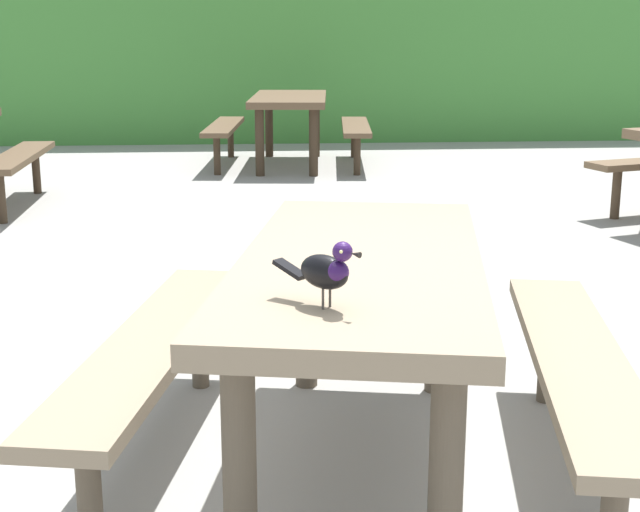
{
  "coord_description": "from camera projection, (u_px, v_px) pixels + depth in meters",
  "views": [
    {
      "loc": [
        -0.31,
        -2.79,
        1.45
      ],
      "look_at": [
        -0.13,
        -0.37,
        0.84
      ],
      "focal_mm": 51.5,
      "sensor_mm": 36.0,
      "label": 1
    }
  ],
  "objects": [
    {
      "name": "hedge_wall",
      "position": [
        274.0,
        60.0,
        12.16
      ],
      "size": [
        28.0,
        1.6,
        2.03
      ],
      "primitive_type": "cube",
      "color": "#428438",
      "rests_on": "ground"
    },
    {
      "name": "picnic_table_foreground",
      "position": [
        361.0,
        310.0,
        2.97
      ],
      "size": [
        1.96,
        1.99,
        0.74
      ],
      "color": "#84725B",
      "rests_on": "ground"
    },
    {
      "name": "picnic_table_far_centre",
      "position": [
        290.0,
        113.0,
        9.68
      ],
      "size": [
        1.82,
        1.86,
        0.74
      ],
      "color": "brown",
      "rests_on": "ground"
    },
    {
      "name": "bird_grackle",
      "position": [
        327.0,
        270.0,
        2.35
      ],
      "size": [
        0.22,
        0.22,
        0.18
      ],
      "color": "black",
      "rests_on": "picnic_table_foreground"
    },
    {
      "name": "ground_plane",
      "position": [
        349.0,
        471.0,
        3.07
      ],
      "size": [
        60.0,
        60.0,
        0.0
      ],
      "primitive_type": "plane",
      "color": "gray"
    }
  ]
}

